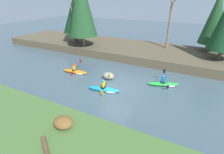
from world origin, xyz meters
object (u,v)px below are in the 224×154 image
object	(u,v)px
kayaker_middle	(105,89)
kayaker_trailing	(76,71)
driftwood_log	(46,152)
boulder_midstream	(108,76)
kayaker_lead	(164,84)

from	to	relation	value
kayaker_middle	kayaker_trailing	size ratio (longest dim) A/B	1.00
kayaker_trailing	driftwood_log	distance (m)	10.81
kayaker_trailing	driftwood_log	xyz separation A→B (m)	(5.63, -9.20, 0.71)
kayaker_middle	kayaker_trailing	world-z (taller)	same
boulder_midstream	driftwood_log	world-z (taller)	driftwood_log
kayaker_middle	driftwood_log	xyz separation A→B (m)	(1.15, -7.34, 0.71)
kayaker_lead	boulder_midstream	bearing A→B (deg)	169.42
driftwood_log	kayaker_trailing	bearing A→B (deg)	156.71
kayaker_trailing	kayaker_lead	bearing A→B (deg)	1.11
kayaker_middle	boulder_midstream	size ratio (longest dim) A/B	2.47
kayaker_trailing	boulder_midstream	bearing A→B (deg)	-2.85
kayaker_lead	kayaker_trailing	distance (m)	8.75
kayaker_middle	boulder_midstream	xyz separation A→B (m)	(-0.88, 2.18, 0.12)
driftwood_log	kayaker_middle	bearing A→B (deg)	134.13
kayaker_trailing	driftwood_log	size ratio (longest dim) A/B	1.61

